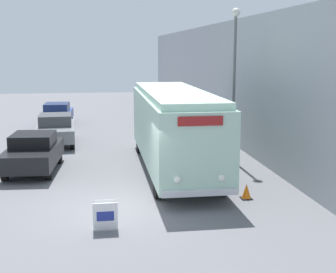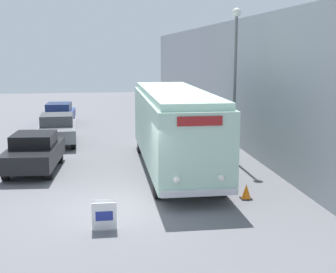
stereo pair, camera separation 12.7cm
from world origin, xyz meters
TOP-DOWN VIEW (x-y plane):
  - ground_plane at (0.00, 0.00)m, footprint 80.00×80.00m
  - building_wall_right at (6.46, 10.00)m, footprint 0.30×60.00m
  - vintage_bus at (2.41, 4.24)m, footprint 2.46×9.93m
  - sign_board at (-0.44, -1.81)m, footprint 0.67×0.31m
  - streetlamp at (5.22, 5.51)m, footprint 0.36×0.36m
  - parked_car_near at (-3.18, 4.93)m, footprint 2.13×4.13m
  - parked_car_mid at (-2.78, 10.47)m, footprint 2.12×4.33m
  - parked_car_far at (-3.25, 16.85)m, footprint 1.90×4.27m
  - traffic_cone at (4.18, 0.25)m, footprint 0.36×0.36m

SIDE VIEW (x-z plane):
  - ground_plane at x=0.00m, z-range 0.00..0.00m
  - traffic_cone at x=4.18m, z-range -0.01..0.50m
  - sign_board at x=-0.44m, z-range -0.01..0.80m
  - parked_car_far at x=-3.25m, z-range 0.02..1.43m
  - parked_car_near at x=-3.18m, z-range 0.02..1.55m
  - parked_car_mid at x=-2.78m, z-range 0.02..1.56m
  - vintage_bus at x=2.41m, z-range 0.20..3.45m
  - building_wall_right at x=6.46m, z-range 0.00..6.32m
  - streetlamp at x=5.22m, z-range 0.96..7.49m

